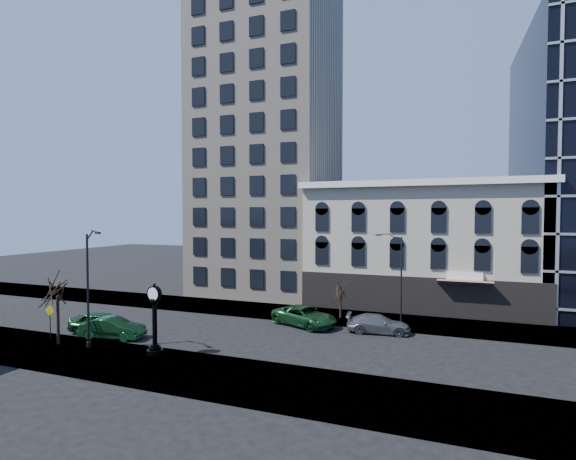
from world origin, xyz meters
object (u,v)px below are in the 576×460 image
at_px(street_lamp_near, 91,258).
at_px(car_near_a, 102,323).
at_px(car_near_b, 113,328).
at_px(street_clock, 155,322).
at_px(warning_sign, 50,315).

xyz_separation_m(street_lamp_near, car_near_a, (-2.53, 3.47, -5.52)).
relative_size(street_lamp_near, car_near_b, 1.74).
distance_m(street_lamp_near, car_near_b, 6.28).
height_order(street_lamp_near, car_near_b, street_lamp_near).
bearing_deg(street_lamp_near, street_clock, 32.35).
height_order(car_near_a, car_near_b, car_near_a).
distance_m(street_clock, car_near_a, 7.84).
xyz_separation_m(warning_sign, car_near_b, (4.14, 1.83, -1.02)).
bearing_deg(street_lamp_near, warning_sign, -166.43).
xyz_separation_m(street_clock, car_near_a, (-7.19, 2.81, -1.37)).
height_order(street_clock, street_lamp_near, street_lamp_near).
bearing_deg(car_near_a, street_lamp_near, -152.79).
height_order(warning_sign, car_near_b, warning_sign).
bearing_deg(street_clock, car_near_a, 164.33).
xyz_separation_m(car_near_a, car_near_b, (1.74, -0.72, -0.07)).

